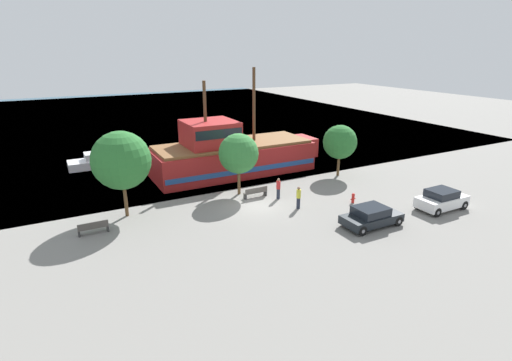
# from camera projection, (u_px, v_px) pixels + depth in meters

# --- Properties ---
(ground_plane) EXTENTS (160.00, 160.00, 0.00)m
(ground_plane) POSITION_uv_depth(u_px,v_px,m) (258.00, 205.00, 30.00)
(ground_plane) COLOR gray
(water_surface) EXTENTS (80.00, 80.00, 0.00)m
(water_surface) POSITION_uv_depth(u_px,v_px,m) (134.00, 118.00, 66.85)
(water_surface) COLOR #33566B
(water_surface) RESTS_ON ground
(pirate_ship) EXTENTS (16.15, 5.51, 9.58)m
(pirate_ship) POSITION_uv_depth(u_px,v_px,m) (231.00, 154.00, 37.13)
(pirate_ship) COLOR #A31E1E
(pirate_ship) RESTS_ON water_surface
(moored_boat_dockside) EXTENTS (7.06, 2.18, 1.45)m
(moored_boat_dockside) POSITION_uv_depth(u_px,v_px,m) (105.00, 160.00, 39.79)
(moored_boat_dockside) COLOR silver
(moored_boat_dockside) RESTS_ON water_surface
(parked_car_curb_front) EXTENTS (4.04, 1.97, 1.35)m
(parked_car_curb_front) POSITION_uv_depth(u_px,v_px,m) (371.00, 216.00, 26.29)
(parked_car_curb_front) COLOR black
(parked_car_curb_front) RESTS_ON ground_plane
(parked_car_curb_mid) EXTENTS (3.81, 1.88, 1.52)m
(parked_car_curb_mid) POSITION_uv_depth(u_px,v_px,m) (442.00, 200.00, 28.96)
(parked_car_curb_mid) COLOR white
(parked_car_curb_mid) RESTS_ON ground_plane
(fire_hydrant) EXTENTS (0.42, 0.25, 0.76)m
(fire_hydrant) POSITION_uv_depth(u_px,v_px,m) (353.00, 198.00, 30.29)
(fire_hydrant) COLOR red
(fire_hydrant) RESTS_ON ground_plane
(bench_promenade_east) EXTENTS (1.92, 0.45, 0.85)m
(bench_promenade_east) POSITION_uv_depth(u_px,v_px,m) (256.00, 192.00, 31.35)
(bench_promenade_east) COLOR #4C4742
(bench_promenade_east) RESTS_ON ground_plane
(bench_promenade_west) EXTENTS (1.83, 0.45, 0.85)m
(bench_promenade_west) POSITION_uv_depth(u_px,v_px,m) (93.00, 228.00, 25.18)
(bench_promenade_west) COLOR #4C4742
(bench_promenade_west) RESTS_ON ground_plane
(pedestrian_walking_near) EXTENTS (0.32, 0.32, 1.67)m
(pedestrian_walking_near) POSITION_uv_depth(u_px,v_px,m) (278.00, 188.00, 30.97)
(pedestrian_walking_near) COLOR #232838
(pedestrian_walking_near) RESTS_ON ground_plane
(pedestrian_walking_far) EXTENTS (0.32, 0.32, 1.68)m
(pedestrian_walking_far) POSITION_uv_depth(u_px,v_px,m) (299.00, 197.00, 29.09)
(pedestrian_walking_far) COLOR #232838
(pedestrian_walking_far) RESTS_ON ground_plane
(tree_row_east) EXTENTS (3.97, 3.97, 6.03)m
(tree_row_east) POSITION_uv_depth(u_px,v_px,m) (121.00, 161.00, 26.79)
(tree_row_east) COLOR brown
(tree_row_east) RESTS_ON ground_plane
(tree_row_mideast) EXTENTS (3.16, 3.16, 4.94)m
(tree_row_mideast) POSITION_uv_depth(u_px,v_px,m) (239.00, 154.00, 31.23)
(tree_row_mideast) COLOR brown
(tree_row_mideast) RESTS_ON ground_plane
(tree_row_midwest) EXTENTS (3.05, 3.05, 4.69)m
(tree_row_midwest) POSITION_uv_depth(u_px,v_px,m) (340.00, 142.00, 35.93)
(tree_row_midwest) COLOR brown
(tree_row_midwest) RESTS_ON ground_plane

